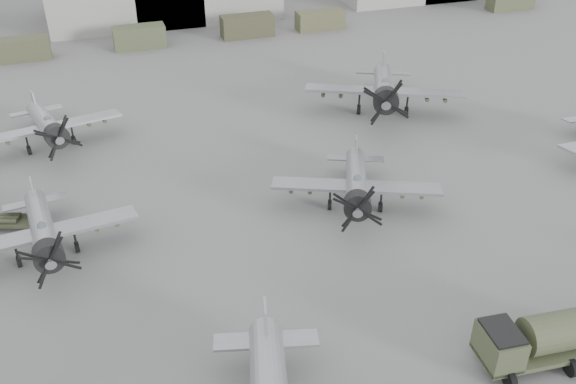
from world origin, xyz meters
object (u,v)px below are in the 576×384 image
at_px(aircraft_far_0, 48,125).
at_px(fuel_tanker, 549,336).
at_px(aircraft_mid_1, 43,232).
at_px(aircraft_mid_2, 356,185).
at_px(aircraft_far_1, 384,89).

xyz_separation_m(aircraft_far_0, fuel_tanker, (23.20, -31.20, -0.50)).
bearing_deg(aircraft_mid_1, aircraft_far_0, 81.57).
bearing_deg(aircraft_far_0, aircraft_mid_2, -50.85).
distance_m(aircraft_mid_1, fuel_tanker, 28.70).
bearing_deg(aircraft_mid_2, aircraft_mid_1, -159.73).
bearing_deg(aircraft_far_0, fuel_tanker, -65.32).
height_order(aircraft_far_0, fuel_tanker, aircraft_far_0).
relative_size(aircraft_mid_1, aircraft_far_1, 0.84).
relative_size(aircraft_far_0, fuel_tanker, 1.57).
relative_size(aircraft_mid_2, aircraft_far_0, 0.96).
bearing_deg(fuel_tanker, aircraft_far_0, 131.14).
height_order(aircraft_mid_1, aircraft_far_1, aircraft_far_1).
xyz_separation_m(aircraft_mid_1, aircraft_mid_2, (19.94, -0.88, 0.03)).
xyz_separation_m(aircraft_far_0, aircraft_far_1, (27.88, -2.42, 0.41)).
height_order(aircraft_mid_2, aircraft_far_1, aircraft_far_1).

